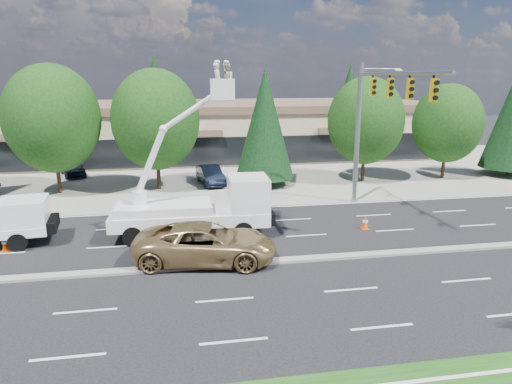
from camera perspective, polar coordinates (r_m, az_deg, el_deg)
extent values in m
plane|color=black|center=(20.51, -4.87, -9.22)|extent=(140.00, 140.00, 0.00)
cube|color=gray|center=(39.64, -7.42, 2.27)|extent=(140.00, 22.00, 0.01)
cube|color=gray|center=(20.49, -4.88, -9.07)|extent=(120.00, 0.55, 0.12)
cube|color=tan|center=(49.11, -8.04, 7.51)|extent=(50.00, 15.00, 5.00)
cube|color=brown|center=(48.88, -8.15, 10.60)|extent=(50.40, 15.40, 0.70)
cube|color=black|center=(41.77, -7.64, 4.97)|extent=(48.00, 0.12, 2.60)
cylinder|color=#332114|center=(35.45, -23.49, 2.20)|extent=(0.28, 0.28, 2.94)
ellipsoid|color=black|center=(34.93, -24.11, 8.37)|extent=(6.53, 6.53, 7.51)
cylinder|color=#332114|center=(34.46, -12.11, 2.67)|extent=(0.28, 0.28, 2.84)
ellipsoid|color=black|center=(33.93, -12.44, 8.81)|extent=(6.31, 6.31, 7.26)
cylinder|color=#332114|center=(35.24, 1.08, 1.55)|extent=(0.26, 0.26, 0.80)
cone|color=black|center=(34.55, 1.11, 8.55)|extent=(4.46, 4.46, 8.15)
cylinder|color=#332114|center=(37.37, 13.24, 3.36)|extent=(0.28, 0.28, 2.66)
ellipsoid|color=black|center=(36.89, 13.55, 8.66)|extent=(5.91, 5.91, 6.80)
cylinder|color=#332114|center=(40.61, 22.39, 3.38)|extent=(0.28, 0.28, 2.48)
ellipsoid|color=black|center=(40.19, 22.83, 7.91)|extent=(5.51, 5.51, 6.34)
cylinder|color=#332114|center=(44.22, 28.91, 2.37)|extent=(0.26, 0.26, 0.80)
cylinder|color=#332114|center=(63.44, -24.92, 5.92)|extent=(0.26, 0.26, 0.80)
cone|color=black|center=(63.04, -25.36, 10.07)|extent=(4.75, 4.75, 8.67)
cylinder|color=#332114|center=(61.31, -12.13, 6.68)|extent=(0.26, 0.26, 0.80)
cone|color=black|center=(60.86, -12.39, 11.74)|extent=(5.51, 5.51, 10.06)
cylinder|color=#332114|center=(62.32, 0.93, 7.11)|extent=(0.26, 0.26, 0.80)
cone|color=black|center=(61.97, 0.95, 10.54)|extent=(3.91, 3.91, 7.14)
cylinder|color=#332114|center=(65.60, 11.37, 7.19)|extent=(0.26, 0.26, 0.80)
cone|color=black|center=(65.20, 11.59, 11.48)|extent=(5.02, 5.02, 9.17)
cylinder|color=gray|center=(30.45, 12.56, 7.03)|extent=(0.32, 0.32, 9.00)
cylinder|color=gray|center=(25.67, 17.33, 13.96)|extent=(0.20, 10.00, 0.20)
cylinder|color=gray|center=(30.75, 15.31, 14.61)|extent=(2.60, 0.12, 0.12)
cube|color=gold|center=(28.39, 14.45, 12.61)|extent=(0.32, 0.22, 1.05)
cube|color=gold|center=(26.40, 16.41, 12.39)|extent=(0.32, 0.22, 1.05)
cube|color=gold|center=(24.44, 18.70, 12.12)|extent=(0.32, 0.22, 1.05)
cube|color=gold|center=(22.52, 21.37, 11.77)|extent=(0.32, 0.22, 1.05)
cube|color=white|center=(25.31, -27.06, -2.46)|extent=(2.45, 2.41, 1.50)
cube|color=black|center=(25.14, -25.65, -1.93)|extent=(0.31, 1.90, 1.00)
cube|color=white|center=(24.05, -8.18, -3.16)|extent=(8.18, 2.68, 0.71)
cube|color=white|center=(23.92, -0.98, -0.46)|extent=(2.10, 2.44, 2.03)
cube|color=black|center=(23.98, 0.83, -0.04)|extent=(0.14, 2.03, 1.22)
cube|color=white|center=(23.94, -11.39, -1.99)|extent=(4.94, 2.48, 0.51)
cylinder|color=white|center=(23.90, -14.36, -0.80)|extent=(0.71, 0.71, 0.81)
cube|color=white|center=(23.03, -4.25, 12.68)|extent=(1.14, 0.95, 1.09)
imported|color=beige|center=(23.00, -4.84, 13.68)|extent=(0.44, 0.65, 1.75)
imported|color=beige|center=(23.03, -3.70, 13.70)|extent=(0.69, 0.87, 1.75)
ellipsoid|color=white|center=(23.01, -4.89, 15.89)|extent=(0.26, 0.26, 0.18)
ellipsoid|color=white|center=(23.04, -3.74, 15.91)|extent=(0.26, 0.26, 0.18)
cube|color=#FF4C08|center=(25.21, -28.78, -6.41)|extent=(0.40, 0.40, 0.03)
cone|color=#FF4C08|center=(25.11, -28.88, -5.70)|extent=(0.36, 0.36, 0.70)
cylinder|color=white|center=(25.09, -28.89, -5.54)|extent=(0.29, 0.29, 0.10)
cube|color=#FF4C08|center=(24.34, -10.37, -5.52)|extent=(0.40, 0.40, 0.03)
cone|color=#FF4C08|center=(24.23, -10.41, -4.77)|extent=(0.36, 0.36, 0.70)
cylinder|color=white|center=(24.21, -10.41, -4.62)|extent=(0.29, 0.29, 0.10)
cube|color=#FF4C08|center=(24.09, -3.69, -5.52)|extent=(0.40, 0.40, 0.03)
cone|color=#FF4C08|center=(23.98, -3.71, -4.76)|extent=(0.36, 0.36, 0.70)
cylinder|color=white|center=(23.96, -3.71, -4.61)|extent=(0.29, 0.29, 0.10)
cube|color=#FF4C08|center=(25.89, 13.45, -4.47)|extent=(0.40, 0.40, 0.03)
cone|color=#FF4C08|center=(25.79, 13.49, -3.76)|extent=(0.36, 0.36, 0.70)
cylinder|color=white|center=(25.77, 13.50, -3.61)|extent=(0.29, 0.29, 0.10)
imported|color=#9A7B4A|center=(20.71, -6.30, -6.40)|extent=(6.71, 3.89, 1.76)
imported|color=black|center=(41.41, -21.95, 2.85)|extent=(2.93, 4.41, 1.40)
imported|color=black|center=(35.63, -5.73, 2.13)|extent=(2.17, 4.52, 1.43)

